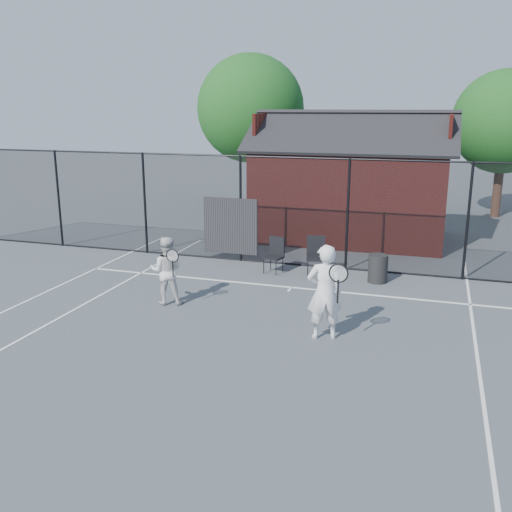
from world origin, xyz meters
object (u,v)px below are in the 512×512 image
(player_back, at_px, (167,270))
(waste_bin, at_px, (378,268))
(player_front, at_px, (325,292))
(chair_left, at_px, (273,256))
(clubhouse, at_px, (351,190))
(chair_right, at_px, (316,257))

(player_back, relative_size, waste_bin, 2.16)
(player_front, bearing_deg, chair_left, 118.28)
(clubhouse, bearing_deg, chair_left, -104.63)
(clubhouse, distance_m, player_front, 8.92)
(player_back, xyz_separation_m, chair_right, (2.70, 3.19, -0.27))
(chair_right, height_order, waste_bin, chair_right)
(clubhouse, xyz_separation_m, chair_left, (-1.28, -4.90, -1.14))
(player_front, bearing_deg, player_back, 166.40)
(clubhouse, bearing_deg, waste_bin, -73.56)
(chair_left, bearing_deg, waste_bin, 13.38)
(chair_left, distance_m, waste_bin, 2.73)
(player_back, distance_m, chair_right, 4.19)
(chair_right, bearing_deg, chair_left, 174.70)
(player_front, bearing_deg, waste_bin, 81.40)
(clubhouse, height_order, waste_bin, clubhouse)
(player_front, height_order, waste_bin, player_front)
(clubhouse, distance_m, waste_bin, 5.26)
(clubhouse, height_order, chair_left, clubhouse)
(chair_left, bearing_deg, player_back, -104.11)
(chair_right, bearing_deg, player_back, -142.47)
(player_back, bearing_deg, clubhouse, 70.17)
(player_back, bearing_deg, chair_right, 49.79)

